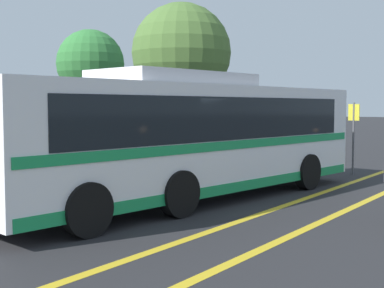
{
  "coord_description": "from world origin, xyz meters",
  "views": [
    {
      "loc": [
        -10.71,
        -7.63,
        2.33
      ],
      "look_at": [
        -0.0,
        -0.01,
        1.4
      ],
      "focal_mm": 50.0,
      "sensor_mm": 36.0,
      "label": 1
    }
  ],
  "objects_px": {
    "transit_bus": "(192,135)",
    "tree_1": "(181,53)",
    "bus_stop_sign": "(354,129)",
    "tree_0": "(90,64)"
  },
  "relations": [
    {
      "from": "bus_stop_sign",
      "to": "tree_1",
      "type": "distance_m",
      "value": 12.15
    },
    {
      "from": "transit_bus",
      "to": "tree_0",
      "type": "height_order",
      "value": "tree_0"
    },
    {
      "from": "bus_stop_sign",
      "to": "tree_0",
      "type": "distance_m",
      "value": 12.21
    },
    {
      "from": "transit_bus",
      "to": "bus_stop_sign",
      "type": "height_order",
      "value": "transit_bus"
    },
    {
      "from": "transit_bus",
      "to": "tree_0",
      "type": "distance_m",
      "value": 12.5
    },
    {
      "from": "transit_bus",
      "to": "bus_stop_sign",
      "type": "relative_size",
      "value": 4.77
    },
    {
      "from": "transit_bus",
      "to": "tree_1",
      "type": "xyz_separation_m",
      "value": [
        11.87,
        9.12,
        3.5
      ]
    },
    {
      "from": "bus_stop_sign",
      "to": "tree_1",
      "type": "xyz_separation_m",
      "value": [
        4.56,
        10.69,
        3.56
      ]
    },
    {
      "from": "tree_1",
      "to": "bus_stop_sign",
      "type": "bearing_deg",
      "value": -113.12
    },
    {
      "from": "transit_bus",
      "to": "tree_1",
      "type": "height_order",
      "value": "tree_1"
    }
  ]
}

